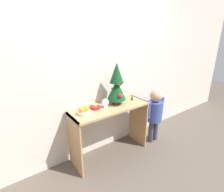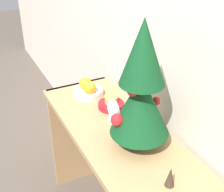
% 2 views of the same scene
% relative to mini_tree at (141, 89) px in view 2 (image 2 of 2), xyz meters
% --- Properties ---
extents(back_wall, '(7.00, 0.05, 2.50)m').
position_rel_mini_tree_xyz_m(back_wall, '(-0.14, 0.23, 0.16)').
color(back_wall, beige).
rests_on(back_wall, ground_plane).
extents(console_table, '(1.16, 0.44, 0.80)m').
position_rel_mini_tree_xyz_m(console_table, '(-0.14, -0.04, -0.49)').
color(console_table, tan).
rests_on(console_table, ground_plane).
extents(mini_tree, '(0.27, 0.27, 0.60)m').
position_rel_mini_tree_xyz_m(mini_tree, '(0.00, 0.00, 0.00)').
color(mini_tree, '#4C3828').
rests_on(mini_tree, console_table).
extents(fruit_bowl, '(0.18, 0.18, 0.10)m').
position_rel_mini_tree_xyz_m(fruit_bowl, '(-0.54, -0.03, -0.26)').
color(fruit_bowl, silver).
rests_on(fruit_bowl, console_table).
extents(singing_bowl, '(0.14, 0.14, 0.07)m').
position_rel_mini_tree_xyz_m(singing_bowl, '(-0.35, 0.03, -0.27)').
color(singing_bowl, '#AD1923').
rests_on(singing_bowl, console_table).
extents(desk_clock, '(0.11, 0.04, 0.13)m').
position_rel_mini_tree_xyz_m(desk_clock, '(-0.21, -0.02, -0.23)').
color(desk_clock, '#B2B2B7').
rests_on(desk_clock, console_table).
extents(figurine, '(0.04, 0.04, 0.09)m').
position_rel_mini_tree_xyz_m(figurine, '(0.28, -0.03, -0.25)').
color(figurine, '#382D23').
rests_on(figurine, console_table).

